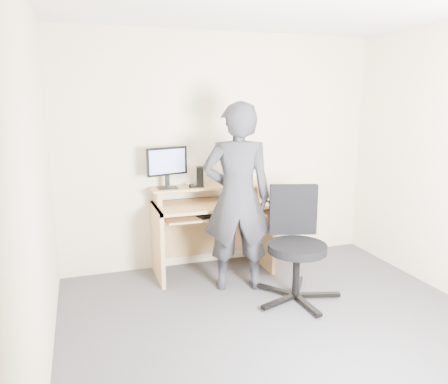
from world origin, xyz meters
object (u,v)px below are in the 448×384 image
desk (210,220)px  person (237,198)px  monitor (167,164)px  office_chair (296,240)px

desk → person: bearing=-78.2°
monitor → office_chair: bearing=-60.5°
office_chair → desk: bearing=137.8°
monitor → desk: bearing=-22.4°
monitor → office_chair: (0.99, -0.93, -0.61)m
monitor → office_chair: 1.49m
desk → office_chair: (0.55, -0.89, 0.00)m
desk → person: (0.11, -0.54, 0.35)m
office_chair → person: (-0.44, 0.35, 0.35)m
monitor → office_chair: size_ratio=0.43×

